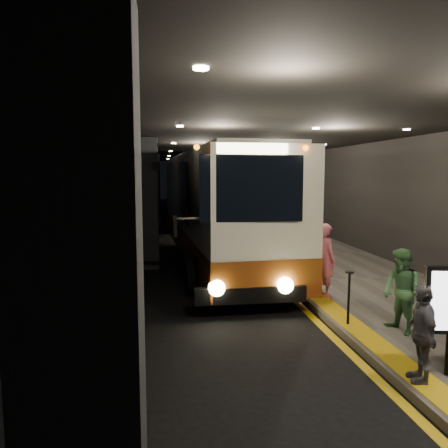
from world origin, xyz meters
TOP-DOWN VIEW (x-y plane):
  - ground at (0.00, 0.00)m, footprint 90.00×90.00m
  - lane_line_white at (-1.80, 5.00)m, footprint 0.12×50.00m
  - kerb_stripe_yellow at (2.35, 5.00)m, footprint 0.18×50.00m
  - sidewalk at (4.75, 5.00)m, footprint 4.50×50.00m
  - tactile_strip at (2.85, 5.00)m, footprint 0.50×50.00m
  - terminal_wall at (7.00, 5.00)m, footprint 0.10×50.00m
  - support_columns at (-1.50, 4.00)m, footprint 0.80×24.80m
  - canopy at (2.50, 5.00)m, footprint 9.00×50.00m
  - coach_main at (0.94, 4.26)m, footprint 3.32×12.51m
  - coach_second at (1.05, 18.52)m, footprint 3.39×12.95m
  - passenger_boarding at (3.07, -0.70)m, footprint 0.62×0.77m
  - passenger_waiting_green at (3.58, -3.37)m, footprint 0.63×0.87m
  - passenger_waiting_grey at (2.80, -5.28)m, footprint 0.61×0.93m
  - stanchion_post at (2.77, -2.79)m, footprint 0.05×0.05m

SIDE VIEW (x-z plane):
  - ground at x=0.00m, z-range 0.00..0.00m
  - lane_line_white at x=-1.80m, z-range 0.00..0.01m
  - kerb_stripe_yellow at x=2.35m, z-range 0.00..0.01m
  - sidewalk at x=4.75m, z-range 0.00..0.15m
  - tactile_strip at x=2.85m, z-range 0.15..0.16m
  - stanchion_post at x=2.77m, z-range 0.15..1.24m
  - passenger_waiting_grey at x=2.80m, z-range 0.15..1.61m
  - passenger_waiting_green at x=3.58m, z-range 0.15..1.79m
  - passenger_boarding at x=3.07m, z-range 0.15..1.99m
  - coach_main at x=0.94m, z-range -0.08..3.79m
  - coach_second at x=1.05m, z-range -0.08..3.95m
  - support_columns at x=-1.50m, z-range 0.00..4.40m
  - terminal_wall at x=7.00m, z-range 0.00..6.00m
  - canopy at x=2.50m, z-range 4.40..4.80m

